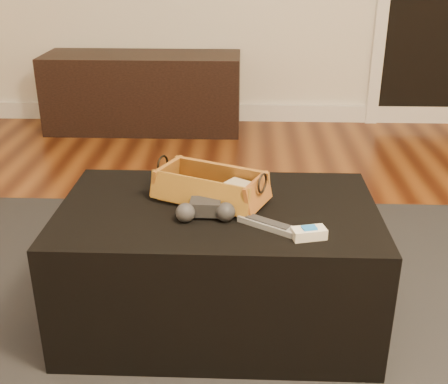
{
  "coord_description": "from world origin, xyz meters",
  "views": [
    {
      "loc": [
        -0.06,
        -1.25,
        1.19
      ],
      "look_at": [
        -0.12,
        0.32,
        0.49
      ],
      "focal_mm": 45.0,
      "sensor_mm": 36.0,
      "label": 1
    }
  ],
  "objects_px": {
    "cream_gadget": "(309,233)",
    "media_cabinet": "(144,92)",
    "tv_remote": "(204,195)",
    "game_controller": "(206,210)",
    "silver_remote": "(268,224)",
    "wicker_basket": "(211,188)",
    "ottoman": "(218,264)"
  },
  "relations": [
    {
      "from": "media_cabinet",
      "to": "silver_remote",
      "type": "relative_size",
      "value": 7.34
    },
    {
      "from": "ottoman",
      "to": "tv_remote",
      "type": "relative_size",
      "value": 5.33
    },
    {
      "from": "media_cabinet",
      "to": "cream_gadget",
      "type": "distance_m",
      "value": 2.53
    },
    {
      "from": "media_cabinet",
      "to": "ottoman",
      "type": "xyz_separation_m",
      "value": [
        0.62,
        -2.17,
        -0.04
      ]
    },
    {
      "from": "ottoman",
      "to": "cream_gadget",
      "type": "relative_size",
      "value": 9.68
    },
    {
      "from": "ottoman",
      "to": "cream_gadget",
      "type": "distance_m",
      "value": 0.4
    },
    {
      "from": "game_controller",
      "to": "silver_remote",
      "type": "distance_m",
      "value": 0.19
    },
    {
      "from": "tv_remote",
      "to": "game_controller",
      "type": "relative_size",
      "value": 1.03
    },
    {
      "from": "media_cabinet",
      "to": "silver_remote",
      "type": "distance_m",
      "value": 2.44
    },
    {
      "from": "cream_gadget",
      "to": "wicker_basket",
      "type": "bearing_deg",
      "value": 140.23
    },
    {
      "from": "media_cabinet",
      "to": "game_controller",
      "type": "bearing_deg",
      "value": -75.45
    },
    {
      "from": "media_cabinet",
      "to": "game_controller",
      "type": "relative_size",
      "value": 7.24
    },
    {
      "from": "media_cabinet",
      "to": "game_controller",
      "type": "distance_m",
      "value": 2.34
    },
    {
      "from": "media_cabinet",
      "to": "tv_remote",
      "type": "xyz_separation_m",
      "value": [
        0.57,
        -2.13,
        0.2
      ]
    },
    {
      "from": "silver_remote",
      "to": "game_controller",
      "type": "bearing_deg",
      "value": 165.33
    },
    {
      "from": "cream_gadget",
      "to": "tv_remote",
      "type": "bearing_deg",
      "value": 142.83
    },
    {
      "from": "silver_remote",
      "to": "cream_gadget",
      "type": "xyz_separation_m",
      "value": [
        0.11,
        -0.06,
        0.01
      ]
    },
    {
      "from": "wicker_basket",
      "to": "ottoman",
      "type": "bearing_deg",
      "value": -61.88
    },
    {
      "from": "tv_remote",
      "to": "ottoman",
      "type": "bearing_deg",
      "value": -24.0
    },
    {
      "from": "ottoman",
      "to": "wicker_basket",
      "type": "distance_m",
      "value": 0.26
    },
    {
      "from": "cream_gadget",
      "to": "media_cabinet",
      "type": "bearing_deg",
      "value": 110.47
    },
    {
      "from": "media_cabinet",
      "to": "game_controller",
      "type": "height_order",
      "value": "media_cabinet"
    },
    {
      "from": "ottoman",
      "to": "silver_remote",
      "type": "relative_size",
      "value": 5.59
    },
    {
      "from": "tv_remote",
      "to": "cream_gadget",
      "type": "xyz_separation_m",
      "value": [
        0.31,
        -0.24,
        -0.01
      ]
    },
    {
      "from": "wicker_basket",
      "to": "game_controller",
      "type": "height_order",
      "value": "wicker_basket"
    },
    {
      "from": "ottoman",
      "to": "silver_remote",
      "type": "height_order",
      "value": "silver_remote"
    },
    {
      "from": "game_controller",
      "to": "ottoman",
      "type": "bearing_deg",
      "value": 69.29
    },
    {
      "from": "tv_remote",
      "to": "media_cabinet",
      "type": "bearing_deg",
      "value": 123.07
    },
    {
      "from": "tv_remote",
      "to": "cream_gadget",
      "type": "bearing_deg",
      "value": -19.12
    },
    {
      "from": "game_controller",
      "to": "cream_gadget",
      "type": "distance_m",
      "value": 0.32
    },
    {
      "from": "wicker_basket",
      "to": "silver_remote",
      "type": "height_order",
      "value": "wicker_basket"
    },
    {
      "from": "media_cabinet",
      "to": "ottoman",
      "type": "relative_size",
      "value": 1.31
    }
  ]
}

